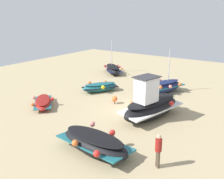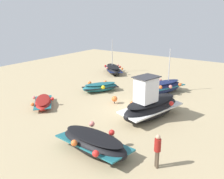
% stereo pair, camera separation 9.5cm
% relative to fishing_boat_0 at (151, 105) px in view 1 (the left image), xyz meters
% --- Properties ---
extents(ground_plane, '(45.53, 45.53, 0.00)m').
position_rel_fishing_boat_0_xyz_m(ground_plane, '(-0.91, -1.46, -0.96)').
color(ground_plane, tan).
extents(fishing_boat_0, '(5.47, 2.96, 3.16)m').
position_rel_fishing_boat_0_xyz_m(fishing_boat_0, '(0.00, 0.00, 0.00)').
color(fishing_boat_0, black).
rests_on(fishing_boat_0, ground_plane).
extents(fishing_boat_1, '(4.67, 3.11, 4.02)m').
position_rel_fishing_boat_0_xyz_m(fishing_boat_1, '(-5.78, -1.70, -0.38)').
color(fishing_boat_1, navy).
rests_on(fishing_boat_1, ground_plane).
extents(fishing_boat_2, '(3.87, 3.93, 3.97)m').
position_rel_fishing_boat_0_xyz_m(fishing_boat_2, '(-9.50, -9.76, -0.46)').
color(fishing_boat_2, black).
rests_on(fishing_boat_2, ground_plane).
extents(fishing_boat_3, '(2.57, 4.47, 1.17)m').
position_rel_fishing_boat_0_xyz_m(fishing_boat_3, '(5.80, -0.37, -0.40)').
color(fishing_boat_3, black).
rests_on(fishing_boat_3, ground_plane).
extents(fishing_boat_4, '(3.49, 2.82, 0.87)m').
position_rel_fishing_boat_0_xyz_m(fishing_boat_4, '(-2.91, -6.63, -0.53)').
color(fishing_boat_4, '#1E6670').
rests_on(fishing_boat_4, ground_plane).
extents(fishing_boat_5, '(3.13, 3.24, 0.71)m').
position_rel_fishing_boat_0_xyz_m(fishing_boat_5, '(2.74, -7.96, -0.64)').
color(fishing_boat_5, maroon).
rests_on(fishing_boat_5, ground_plane).
extents(person_walking, '(0.32, 0.32, 1.72)m').
position_rel_fishing_boat_0_xyz_m(person_walking, '(5.14, 2.96, 0.03)').
color(person_walking, brown).
rests_on(person_walking, ground_plane).
extents(mooring_buoy_0, '(0.47, 0.47, 0.64)m').
position_rel_fishing_boat_0_xyz_m(mooring_buoy_0, '(-0.96, -3.69, -0.56)').
color(mooring_buoy_0, '#3F3F42').
rests_on(mooring_buoy_0, ground_plane).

